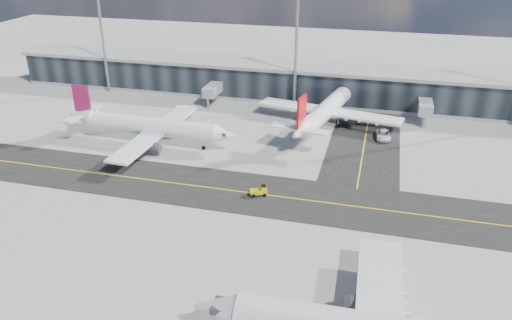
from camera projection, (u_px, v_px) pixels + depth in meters
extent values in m
plane|color=gray|center=(238.00, 204.00, 79.45)|extent=(300.00, 300.00, 0.00)
cube|color=black|center=(245.00, 192.00, 82.94)|extent=(180.00, 14.00, 0.02)
cube|color=black|center=(366.00, 134.00, 105.89)|extent=(14.00, 50.00, 0.02)
cube|color=yellow|center=(245.00, 192.00, 82.93)|extent=(180.00, 0.25, 0.01)
cube|color=yellow|center=(366.00, 134.00, 105.88)|extent=(0.25, 50.00, 0.01)
cube|color=black|center=(300.00, 83.00, 125.78)|extent=(150.00, 12.00, 8.00)
cube|color=gray|center=(300.00, 66.00, 123.89)|extent=(152.00, 13.00, 0.80)
cube|color=gray|center=(299.00, 97.00, 127.33)|extent=(150.00, 12.20, 0.80)
cube|color=gray|center=(214.00, 88.00, 123.60)|extent=(3.00, 10.00, 2.40)
cylinder|color=gray|center=(208.00, 103.00, 120.21)|extent=(0.60, 0.60, 2.40)
cube|color=gray|center=(425.00, 105.00, 112.12)|extent=(3.00, 10.00, 2.40)
cylinder|color=gray|center=(424.00, 122.00, 108.74)|extent=(0.60, 0.60, 2.40)
cylinder|color=gray|center=(103.00, 38.00, 126.85)|extent=(0.70, 0.70, 28.00)
cylinder|color=gray|center=(296.00, 50.00, 115.38)|extent=(0.70, 0.70, 28.00)
cylinder|color=white|center=(152.00, 126.00, 99.86)|extent=(27.57, 4.71, 3.66)
cone|color=white|center=(225.00, 135.00, 95.78)|extent=(4.71, 3.83, 3.66)
cone|color=white|center=(83.00, 116.00, 103.83)|extent=(5.63, 3.87, 3.66)
cube|color=white|center=(157.00, 131.00, 100.01)|extent=(5.76, 31.26, 0.46)
cylinder|color=#2D2D30|center=(173.00, 127.00, 104.95)|extent=(3.92, 2.25, 2.10)
cylinder|color=#2D2D30|center=(148.00, 147.00, 95.46)|extent=(3.92, 2.25, 2.10)
cube|color=silver|center=(173.00, 123.00, 104.64)|extent=(1.84, 0.44, 0.73)
cube|color=silver|center=(148.00, 143.00, 95.15)|extent=(1.84, 0.44, 0.73)
cube|color=#6E164B|center=(82.00, 98.00, 102.06)|extent=(3.86, 0.56, 5.67)
cube|color=white|center=(82.00, 113.00, 103.60)|extent=(2.98, 11.07, 0.32)
cube|color=#2D2D30|center=(223.00, 133.00, 95.74)|extent=(1.91, 2.08, 0.64)
cylinder|color=gray|center=(203.00, 145.00, 98.08)|extent=(0.23, 0.23, 1.83)
cylinder|color=black|center=(204.00, 148.00, 98.37)|extent=(0.84, 0.35, 0.82)
cylinder|color=black|center=(156.00, 135.00, 103.83)|extent=(1.02, 0.50, 1.01)
cylinder|color=black|center=(143.00, 146.00, 99.08)|extent=(1.02, 0.50, 1.01)
cylinder|color=white|center=(328.00, 108.00, 109.26)|extent=(9.34, 28.59, 3.79)
cone|color=white|center=(349.00, 89.00, 122.31)|extent=(4.65, 5.39, 3.79)
cone|color=white|center=(300.00, 132.00, 95.58)|extent=(4.84, 6.32, 3.79)
cube|color=white|center=(329.00, 111.00, 110.43)|extent=(32.49, 11.01, 0.47)
cylinder|color=#2D2D30|center=(306.00, 110.00, 113.90)|extent=(2.92, 4.33, 2.18)
cylinder|color=#2D2D30|center=(355.00, 118.00, 109.38)|extent=(2.92, 4.33, 2.18)
cube|color=silver|center=(306.00, 107.00, 113.58)|extent=(0.75, 1.93, 0.76)
cube|color=silver|center=(355.00, 115.00, 109.06)|extent=(0.75, 1.93, 0.76)
cube|color=red|center=(302.00, 111.00, 94.25)|extent=(1.20, 3.98, 5.87)
cube|color=white|center=(300.00, 129.00, 95.33)|extent=(11.66, 4.85, 0.33)
cube|color=#2D2D30|center=(348.00, 88.00, 121.76)|extent=(2.42, 2.27, 0.66)
cylinder|color=gray|center=(342.00, 105.00, 119.61)|extent=(0.27, 0.27, 1.89)
cylinder|color=black|center=(342.00, 107.00, 119.91)|extent=(0.49, 0.90, 0.85)
cylinder|color=black|center=(313.00, 122.00, 111.02)|extent=(0.67, 1.11, 1.04)
cylinder|color=black|center=(338.00, 126.00, 108.76)|extent=(0.67, 1.11, 1.04)
cone|color=silver|center=(218.00, 309.00, 51.91)|extent=(5.31, 4.31, 4.15)
cylinder|color=#2D2D30|center=(369.00, 308.00, 55.17)|extent=(4.43, 2.52, 2.38)
cube|color=silver|center=(370.00, 302.00, 54.82)|extent=(2.08, 0.48, 0.83)
cube|color=#2D2D30|center=(223.00, 306.00, 51.63)|extent=(2.14, 2.34, 0.73)
cube|color=yellow|center=(259.00, 192.00, 81.70)|extent=(3.02, 2.18, 0.64)
cube|color=yellow|center=(264.00, 188.00, 81.53)|extent=(1.36, 1.47, 0.82)
cube|color=black|center=(264.00, 186.00, 81.39)|extent=(1.26, 1.39, 0.23)
cylinder|color=black|center=(264.00, 192.00, 82.48)|extent=(0.68, 0.44, 0.64)
cylinder|color=black|center=(265.00, 195.00, 81.41)|extent=(0.68, 0.44, 0.64)
cylinder|color=black|center=(253.00, 192.00, 82.30)|extent=(0.68, 0.44, 0.64)
cylinder|color=black|center=(253.00, 196.00, 81.23)|extent=(0.68, 0.44, 0.64)
imported|color=white|center=(383.00, 135.00, 103.35)|extent=(3.43, 6.30, 1.68)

